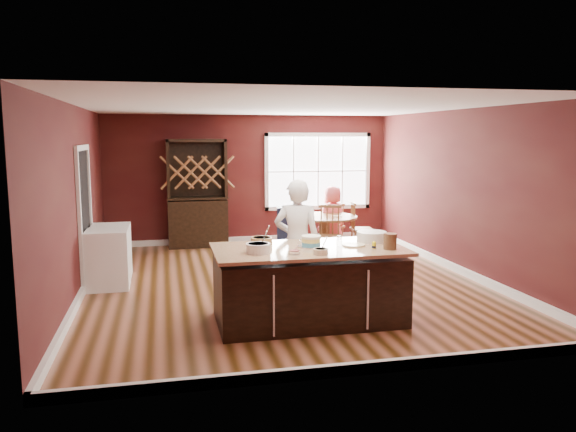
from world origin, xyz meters
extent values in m
plane|color=brown|center=(0.00, 0.00, 0.00)|extent=(7.00, 7.00, 0.00)
plane|color=white|center=(0.00, 0.00, 2.70)|extent=(7.00, 7.00, 0.00)
plane|color=#34090C|center=(0.00, 3.50, 1.35)|extent=(6.00, 0.00, 6.00)
plane|color=#34090C|center=(0.00, -3.50, 1.35)|extent=(6.00, 0.00, 6.00)
plane|color=#34090C|center=(-3.00, 0.00, 1.35)|extent=(0.00, 7.00, 7.00)
plane|color=#34090C|center=(3.00, 0.00, 1.35)|extent=(0.00, 7.00, 7.00)
cube|color=black|center=(-0.09, -1.84, 0.41)|extent=(2.23, 1.13, 0.83)
cube|color=tan|center=(-0.09, -1.84, 0.90)|extent=(2.31, 1.21, 0.04)
cylinder|color=#985731|center=(1.19, 1.87, 0.02)|extent=(0.58, 0.58, 0.04)
cylinder|color=#985731|center=(1.19, 1.87, 0.35)|extent=(0.21, 0.21, 0.67)
cylinder|color=#985731|center=(1.19, 1.87, 0.73)|extent=(1.24, 1.24, 0.04)
imported|color=silver|center=(-0.07, -1.14, 0.85)|extent=(0.72, 0.59, 1.70)
cylinder|color=white|center=(-0.74, -2.00, 0.98)|extent=(0.29, 0.29, 0.11)
cylinder|color=#9C8348|center=(-0.63, -1.56, 0.97)|extent=(0.27, 0.27, 0.10)
cylinder|color=silver|center=(-0.35, -2.17, 0.94)|extent=(0.13, 0.13, 0.05)
cylinder|color=#F7E7BF|center=(-0.06, -2.23, 0.95)|extent=(0.17, 0.17, 0.06)
cylinder|color=white|center=(0.29, -1.86, 0.99)|extent=(0.07, 0.07, 0.14)
cylinder|color=beige|center=(0.48, -1.83, 0.93)|extent=(0.28, 0.28, 0.02)
cylinder|color=white|center=(0.80, -1.62, 0.98)|extent=(0.38, 0.38, 0.13)
cylinder|color=brown|center=(0.84, -2.13, 1.02)|extent=(0.16, 0.16, 0.19)
cube|color=brown|center=(1.19, 1.87, 0.01)|extent=(2.37, 1.99, 0.01)
imported|color=#E3565C|center=(1.50, 2.35, 0.64)|extent=(0.73, 0.61, 1.28)
cylinder|color=beige|center=(1.39, 1.74, 0.76)|extent=(0.20, 0.20, 0.01)
imported|color=silver|center=(0.97, 2.04, 0.80)|extent=(0.13, 0.13, 0.10)
cube|color=black|center=(-1.12, 3.22, 1.10)|extent=(1.20, 0.50, 2.20)
cube|color=white|center=(-2.64, 0.28, 0.44)|extent=(0.61, 0.59, 0.88)
cube|color=white|center=(-2.64, 0.92, 0.43)|extent=(0.59, 0.57, 0.86)
camera|label=1|loc=(-1.80, -8.31, 2.27)|focal=35.00mm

